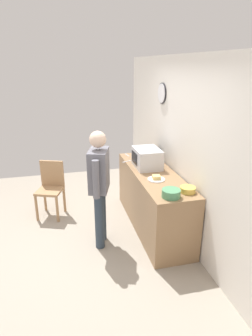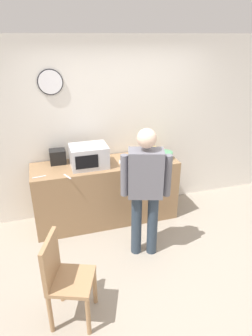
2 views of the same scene
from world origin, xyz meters
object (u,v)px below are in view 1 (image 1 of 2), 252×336
(fork_utensil, at_px, (127,155))
(spoon_utensil, at_px, (127,161))
(sandwich_plate, at_px, (156,178))
(toaster, at_px, (152,153))
(microwave, at_px, (147,158))
(cereal_bowl, at_px, (171,193))
(wooden_chair, at_px, (51,186))
(salad_bowl, at_px, (188,190))
(person_standing, at_px, (99,181))

(fork_utensil, distance_m, spoon_utensil, 0.36)
(sandwich_plate, distance_m, toaster, 0.98)
(toaster, relative_size, fork_utensil, 1.29)
(spoon_utensil, bearing_deg, microwave, 36.98)
(sandwich_plate, height_order, spoon_utensil, sandwich_plate)
(cereal_bowl, height_order, wooden_chair, cereal_bowl)
(microwave, distance_m, cereal_bowl, 1.11)
(wooden_chair, bearing_deg, spoon_utensil, 80.48)
(sandwich_plate, xyz_separation_m, spoon_utensil, (-0.87, -0.22, -0.02))
(salad_bowl, height_order, toaster, toaster)
(microwave, relative_size, spoon_utensil, 2.94)
(salad_bowl, xyz_separation_m, wooden_chair, (-1.57, -1.74, -0.44))
(toaster, xyz_separation_m, wooden_chair, (-0.14, -1.75, -0.50))
(toaster, xyz_separation_m, spoon_utensil, (0.07, -0.47, -0.10))
(microwave, bearing_deg, fork_utensil, -167.00)
(cereal_bowl, bearing_deg, sandwich_plate, 179.17)
(wooden_chair, bearing_deg, salad_bowl, 47.94)
(fork_utensil, bearing_deg, salad_bowl, 12.45)
(salad_bowl, height_order, spoon_utensil, salad_bowl)
(sandwich_plate, distance_m, wooden_chair, 1.89)
(toaster, bearing_deg, cereal_bowl, -10.02)
(microwave, bearing_deg, cereal_bowl, -2.11)
(cereal_bowl, relative_size, fork_utensil, 1.37)
(cereal_bowl, bearing_deg, wooden_chair, -138.16)
(cereal_bowl, bearing_deg, microwave, 177.89)
(microwave, relative_size, cereal_bowl, 2.15)
(fork_utensil, relative_size, spoon_utensil, 1.00)
(cereal_bowl, distance_m, person_standing, 0.99)
(microwave, height_order, salad_bowl, microwave)
(toaster, relative_size, spoon_utensil, 1.29)
(spoon_utensil, bearing_deg, person_standing, -34.99)
(microwave, bearing_deg, salad_bowl, 12.09)
(sandwich_plate, bearing_deg, person_standing, -91.88)
(sandwich_plate, relative_size, toaster, 1.11)
(cereal_bowl, height_order, toaster, toaster)
(salad_bowl, relative_size, person_standing, 0.12)
(salad_bowl, relative_size, toaster, 0.91)
(person_standing, bearing_deg, microwave, 121.57)
(microwave, height_order, wooden_chair, microwave)
(fork_utensil, bearing_deg, wooden_chair, -84.36)
(toaster, height_order, person_standing, person_standing)
(salad_bowl, distance_m, person_standing, 1.18)
(salad_bowl, bearing_deg, cereal_bowl, -72.62)
(toaster, bearing_deg, microwave, -29.27)
(sandwich_plate, xyz_separation_m, fork_utensil, (-1.22, -0.12, -0.02))
(wooden_chair, bearing_deg, fork_utensil, 95.64)
(microwave, distance_m, toaster, 0.47)
(microwave, relative_size, wooden_chair, 0.53)
(salad_bowl, bearing_deg, microwave, -167.91)
(cereal_bowl, distance_m, spoon_utensil, 1.45)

